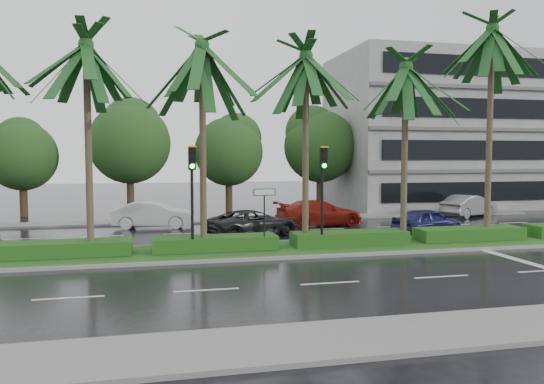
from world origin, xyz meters
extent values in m
plane|color=black|center=(0.00, 0.00, 0.00)|extent=(120.00, 120.00, 0.00)
cube|color=gray|center=(0.00, -10.20, 0.06)|extent=(40.00, 2.40, 0.12)
cube|color=gray|center=(0.00, 12.00, 0.06)|extent=(40.00, 2.00, 0.12)
cube|color=gray|center=(0.00, 1.00, 0.07)|extent=(36.00, 4.00, 0.14)
cube|color=#2C551C|center=(0.00, 1.00, 0.14)|extent=(35.60, 3.70, 0.02)
cube|color=#264E16|center=(-9.00, 1.00, 0.45)|extent=(5.20, 1.40, 0.60)
cube|color=#264E16|center=(-3.00, 1.00, 0.45)|extent=(5.20, 1.40, 0.60)
cube|color=#264E16|center=(3.00, 1.00, 0.45)|extent=(5.20, 1.40, 0.60)
cube|color=#264E16|center=(9.00, 1.00, 0.45)|extent=(5.20, 1.40, 0.60)
cube|color=silver|center=(-12.00, 7.00, 0.01)|extent=(2.00, 0.12, 0.01)
cube|color=silver|center=(-8.00, -5.00, 0.01)|extent=(2.00, 0.12, 0.01)
cube|color=silver|center=(-8.00, 7.00, 0.01)|extent=(2.00, 0.12, 0.01)
cube|color=silver|center=(-4.00, -5.00, 0.01)|extent=(2.00, 0.12, 0.01)
cube|color=silver|center=(-4.00, 7.00, 0.01)|extent=(2.00, 0.12, 0.01)
cube|color=silver|center=(0.00, -5.00, 0.01)|extent=(2.00, 0.12, 0.01)
cube|color=silver|center=(0.00, 7.00, 0.01)|extent=(2.00, 0.12, 0.01)
cube|color=silver|center=(4.00, -5.00, 0.01)|extent=(2.00, 0.12, 0.01)
cube|color=silver|center=(4.00, 7.00, 0.01)|extent=(2.00, 0.12, 0.01)
cube|color=silver|center=(8.00, -5.00, 0.01)|extent=(2.00, 0.12, 0.01)
cube|color=silver|center=(8.00, 7.00, 0.01)|extent=(2.00, 0.12, 0.01)
cube|color=silver|center=(12.00, 7.00, 0.01)|extent=(2.00, 0.12, 0.01)
cube|color=silver|center=(16.00, 7.00, 0.01)|extent=(2.00, 0.12, 0.01)
cube|color=silver|center=(8.50, -3.00, 0.01)|extent=(0.40, 6.00, 0.01)
cylinder|color=#3D2E23|center=(-8.00, 1.10, 4.31)|extent=(0.28, 0.28, 8.31)
cylinder|color=#3D2E23|center=(-8.00, 1.10, 0.37)|extent=(0.40, 0.40, 0.44)
cylinder|color=#3D2E23|center=(-3.50, 0.90, 4.38)|extent=(0.28, 0.28, 8.46)
cylinder|color=#3D2E23|center=(-3.50, 0.90, 0.37)|extent=(0.40, 0.40, 0.44)
cylinder|color=#3D2E23|center=(1.00, 1.20, 4.29)|extent=(0.28, 0.28, 8.28)
cylinder|color=#3D2E23|center=(1.00, 1.20, 0.37)|extent=(0.40, 0.40, 0.44)
cylinder|color=#3D2E23|center=(5.50, 0.80, 4.10)|extent=(0.28, 0.28, 7.91)
cylinder|color=#3D2E23|center=(5.50, 0.80, 0.37)|extent=(0.40, 0.40, 0.44)
cylinder|color=#3D2E23|center=(10.00, 1.10, 5.09)|extent=(0.28, 0.28, 9.89)
cylinder|color=#3D2E23|center=(10.00, 1.10, 0.37)|extent=(0.40, 0.40, 0.44)
cylinder|color=black|center=(-4.00, 0.40, 1.85)|extent=(0.12, 0.12, 3.40)
cube|color=black|center=(-4.00, 0.22, 4.00)|extent=(0.30, 0.18, 0.90)
cube|color=gold|center=(-4.00, 0.10, 4.48)|extent=(0.34, 0.12, 0.06)
cylinder|color=black|center=(-4.00, 0.12, 4.30)|extent=(0.18, 0.04, 0.18)
cylinder|color=black|center=(-4.00, 0.12, 4.00)|extent=(0.18, 0.04, 0.18)
cylinder|color=#0CE519|center=(-4.00, 0.12, 3.70)|extent=(0.18, 0.04, 0.18)
cylinder|color=black|center=(1.50, 0.40, 1.85)|extent=(0.12, 0.12, 3.40)
cube|color=black|center=(1.50, 0.22, 4.00)|extent=(0.30, 0.18, 0.90)
cube|color=gold|center=(1.50, 0.10, 4.48)|extent=(0.34, 0.12, 0.06)
cylinder|color=black|center=(1.50, 0.12, 4.30)|extent=(0.18, 0.04, 0.18)
cylinder|color=black|center=(1.50, 0.12, 4.00)|extent=(0.18, 0.04, 0.18)
cylinder|color=#0CE519|center=(1.50, 0.12, 3.70)|extent=(0.18, 0.04, 0.18)
cylinder|color=black|center=(-1.00, 0.50, 1.45)|extent=(0.06, 0.06, 2.60)
cube|color=#0C5926|center=(-1.00, 0.47, 2.60)|extent=(0.95, 0.04, 0.30)
cube|color=white|center=(-1.00, 0.45, 2.60)|extent=(0.85, 0.01, 0.22)
cylinder|color=#372819|center=(-14.00, 17.50, 1.13)|extent=(0.52, 0.52, 2.26)
sphere|color=#1A3915|center=(-14.00, 17.50, 4.07)|extent=(4.65, 4.65, 4.65)
sphere|color=#1A3915|center=(-14.00, 17.80, 4.97)|extent=(3.49, 3.49, 3.49)
cylinder|color=#372819|center=(-7.00, 17.50, 1.38)|extent=(0.52, 0.52, 2.76)
sphere|color=#1A3915|center=(-7.00, 17.50, 4.97)|extent=(5.68, 5.68, 5.68)
sphere|color=#1A3915|center=(-7.00, 17.80, 6.08)|extent=(4.26, 4.26, 4.26)
cylinder|color=#372819|center=(0.00, 17.50, 1.22)|extent=(0.52, 0.52, 2.44)
sphere|color=#1A3915|center=(0.00, 17.50, 4.39)|extent=(5.01, 5.01, 5.01)
sphere|color=#1A3915|center=(0.00, 17.80, 5.36)|extent=(3.76, 3.76, 3.76)
cylinder|color=#372819|center=(7.00, 17.50, 1.33)|extent=(0.52, 0.52, 2.67)
sphere|color=#1A3915|center=(7.00, 17.50, 4.80)|extent=(5.49, 5.49, 5.49)
sphere|color=#1A3915|center=(7.00, 17.80, 5.87)|extent=(4.12, 4.12, 4.12)
cylinder|color=#372819|center=(14.00, 17.50, 1.11)|extent=(0.52, 0.52, 2.22)
sphere|color=#1A3915|center=(14.00, 17.50, 4.00)|extent=(4.58, 4.58, 4.58)
sphere|color=#1A3915|center=(14.00, 17.80, 4.89)|extent=(3.43, 3.43, 3.43)
cube|color=gray|center=(17.00, 18.00, 6.00)|extent=(16.00, 10.00, 12.00)
imported|color=silver|center=(-5.50, 9.64, 0.76)|extent=(2.20, 4.79, 1.52)
imported|color=black|center=(-0.50, 5.46, 0.67)|extent=(3.73, 5.28, 1.34)
imported|color=maroon|center=(4.00, 8.39, 0.75)|extent=(2.65, 5.38, 1.50)
imported|color=navy|center=(8.50, 4.00, 0.68)|extent=(2.72, 4.30, 1.36)
imported|color=slate|center=(15.23, 10.50, 0.74)|extent=(3.25, 4.73, 1.48)
camera|label=1|loc=(-5.64, -21.04, 4.14)|focal=35.00mm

